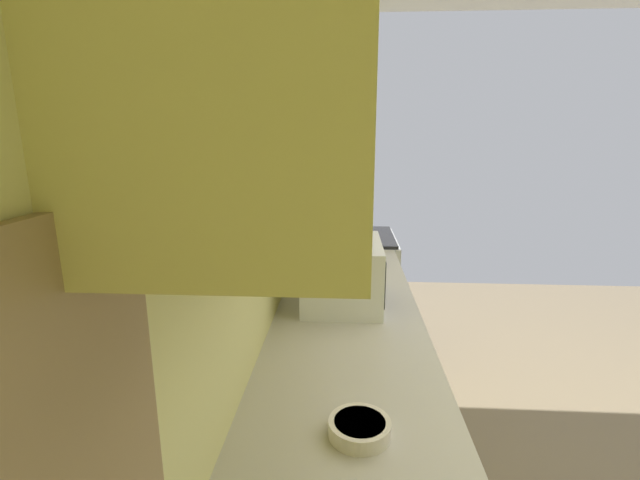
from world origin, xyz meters
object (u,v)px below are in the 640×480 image
object	(u,v)px
oven_range	(349,292)
bowl	(360,427)
microwave	(343,272)
kettle	(352,250)

from	to	relation	value
oven_range	bowl	world-z (taller)	oven_range
oven_range	bowl	bearing A→B (deg)	-179.84
microwave	bowl	distance (m)	0.93
microwave	kettle	bearing A→B (deg)	-4.73
bowl	kettle	bearing A→B (deg)	0.00
oven_range	microwave	xyz separation A→B (m)	(-1.29, 0.05, 0.58)
bowl	kettle	xyz separation A→B (m)	(1.57, 0.00, 0.06)
oven_range	microwave	distance (m)	1.42
microwave	kettle	size ratio (longest dim) A/B	2.56
microwave	bowl	bearing A→B (deg)	-176.68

